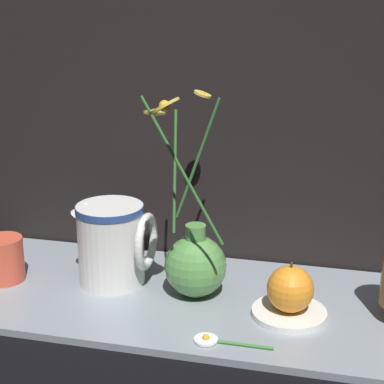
{
  "coord_description": "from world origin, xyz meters",
  "views": [
    {
      "loc": [
        0.23,
        -0.95,
        0.51
      ],
      "look_at": [
        0.0,
        0.0,
        0.2
      ],
      "focal_mm": 60.0,
      "sensor_mm": 36.0,
      "label": 1
    }
  ],
  "objects_px": {
    "vase_with_flowers": "(195,261)",
    "yellow_mug": "(2,259)",
    "orange_fruit": "(290,289)",
    "ceramic_pitcher": "(113,241)"
  },
  "relations": [
    {
      "from": "vase_with_flowers",
      "to": "yellow_mug",
      "type": "bearing_deg",
      "value": -176.08
    },
    {
      "from": "yellow_mug",
      "to": "orange_fruit",
      "type": "xyz_separation_m",
      "value": [
        0.51,
        -0.01,
        0.01
      ]
    },
    {
      "from": "orange_fruit",
      "to": "yellow_mug",
      "type": "bearing_deg",
      "value": 178.64
    },
    {
      "from": "yellow_mug",
      "to": "ceramic_pitcher",
      "type": "relative_size",
      "value": 0.53
    },
    {
      "from": "vase_with_flowers",
      "to": "ceramic_pitcher",
      "type": "xyz_separation_m",
      "value": [
        -0.15,
        0.01,
        0.02
      ]
    },
    {
      "from": "vase_with_flowers",
      "to": "ceramic_pitcher",
      "type": "relative_size",
      "value": 2.33
    },
    {
      "from": "yellow_mug",
      "to": "orange_fruit",
      "type": "relative_size",
      "value": 0.99
    },
    {
      "from": "yellow_mug",
      "to": "ceramic_pitcher",
      "type": "xyz_separation_m",
      "value": [
        0.2,
        0.04,
        0.04
      ]
    },
    {
      "from": "vase_with_flowers",
      "to": "orange_fruit",
      "type": "relative_size",
      "value": 4.35
    },
    {
      "from": "yellow_mug",
      "to": "orange_fruit",
      "type": "height_order",
      "value": "orange_fruit"
    }
  ]
}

